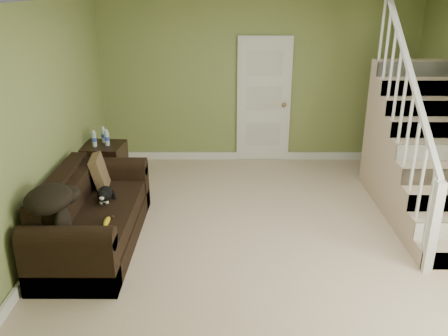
{
  "coord_description": "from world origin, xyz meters",
  "views": [
    {
      "loc": [
        -0.51,
        -4.79,
        2.76
      ],
      "look_at": [
        -0.53,
        0.25,
        0.79
      ],
      "focal_mm": 38.0,
      "sensor_mm": 36.0,
      "label": 1
    }
  ],
  "objects_px": {
    "side_table": "(105,166)",
    "banana": "(107,222)",
    "sofa": "(91,219)",
    "cat": "(104,194)"
  },
  "relations": [
    {
      "from": "side_table",
      "to": "banana",
      "type": "distance_m",
      "value": 1.99
    },
    {
      "from": "sofa",
      "to": "banana",
      "type": "xyz_separation_m",
      "value": [
        0.28,
        -0.38,
        0.16
      ]
    },
    {
      "from": "cat",
      "to": "banana",
      "type": "distance_m",
      "value": 0.58
    },
    {
      "from": "side_table",
      "to": "banana",
      "type": "relative_size",
      "value": 4.42
    },
    {
      "from": "sofa",
      "to": "side_table",
      "type": "bearing_deg",
      "value": 98.02
    },
    {
      "from": "sofa",
      "to": "cat",
      "type": "relative_size",
      "value": 4.59
    },
    {
      "from": "cat",
      "to": "banana",
      "type": "bearing_deg",
      "value": -78.97
    },
    {
      "from": "sofa",
      "to": "cat",
      "type": "xyz_separation_m",
      "value": [
        0.13,
        0.18,
        0.22
      ]
    },
    {
      "from": "sofa",
      "to": "side_table",
      "type": "relative_size",
      "value": 2.31
    },
    {
      "from": "sofa",
      "to": "banana",
      "type": "distance_m",
      "value": 0.49
    }
  ]
}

